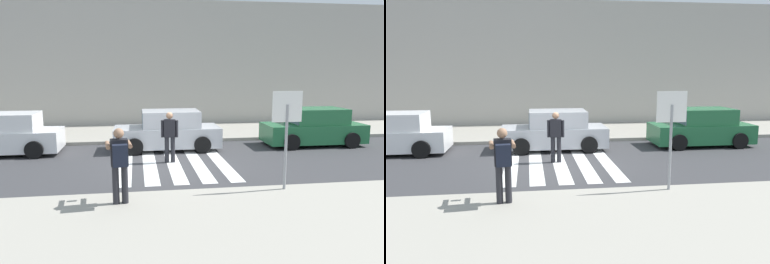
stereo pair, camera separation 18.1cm
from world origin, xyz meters
The scene contains 15 objects.
ground_plane centered at (0.00, 0.00, 0.00)m, with size 120.00×120.00×0.00m, color #38383A.
sidewalk_near centered at (0.00, -6.20, 0.07)m, with size 60.00×6.00×0.14m, color #9E998C.
sidewalk_far centered at (0.00, 6.00, 0.07)m, with size 60.00×4.80×0.14m, color #9E998C.
building_facade_far centered at (0.00, 10.40, 3.40)m, with size 56.00×4.00×6.81m, color #ADA89E.
crosswalk_stripe_0 centered at (-1.60, 0.20, 0.00)m, with size 0.44×5.20×0.01m, color silver.
crosswalk_stripe_1 centered at (-0.80, 0.20, 0.00)m, with size 0.44×5.20×0.01m, color silver.
crosswalk_stripe_2 centered at (0.00, 0.20, 0.00)m, with size 0.44×5.20×0.01m, color silver.
crosswalk_stripe_3 centered at (0.80, 0.20, 0.00)m, with size 0.44×5.20×0.01m, color silver.
crosswalk_stripe_4 centered at (1.60, 0.20, 0.00)m, with size 0.44×5.20×0.01m, color silver.
stop_sign centered at (2.47, -3.51, 1.94)m, with size 0.76×0.08×2.48m.
photographer_with_backpack centered at (-1.59, -3.98, 1.17)m, with size 0.64×0.89×1.72m.
pedestrian_crossing centered at (-0.10, 0.20, 0.97)m, with size 0.58×0.29×1.72m.
parked_car_white centered at (-6.05, 2.30, 0.73)m, with size 4.10×1.92×1.55m.
parked_car_silver centered at (0.02, 2.30, 0.73)m, with size 4.10×1.92×1.55m.
parked_car_green centered at (6.12, 2.30, 0.73)m, with size 4.10×1.92×1.55m.
Camera 2 is at (-1.01, -12.23, 3.14)m, focal length 35.00 mm.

